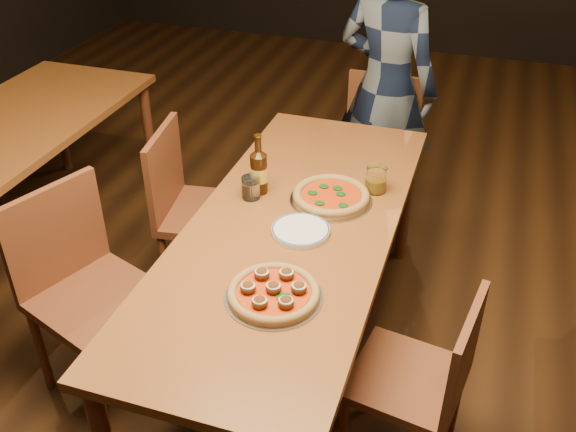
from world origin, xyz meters
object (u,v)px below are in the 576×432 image
(chair_main_e, at_px, (407,378))
(table_main, at_px, (292,239))
(chair_end, at_px, (374,156))
(pizza_meatball, at_px, (274,292))
(plate_stack, at_px, (301,231))
(chair_main_sw, at_px, (208,212))
(diner, at_px, (386,88))
(pizza_margherita, at_px, (331,196))
(water_glass, at_px, (251,188))
(chair_main_nw, at_px, (96,298))
(beer_bottle, at_px, (259,173))
(amber_glass, at_px, (376,179))

(chair_main_e, bearing_deg, table_main, -113.16)
(chair_end, relative_size, pizza_meatball, 2.73)
(chair_end, relative_size, plate_stack, 4.03)
(chair_main_sw, height_order, diner, diner)
(pizza_margherita, relative_size, diner, 0.21)
(chair_end, relative_size, water_glass, 9.38)
(pizza_meatball, xyz_separation_m, plate_stack, (-0.03, 0.40, -0.01))
(water_glass, bearing_deg, chair_end, 73.04)
(pizza_meatball, distance_m, diner, 1.80)
(chair_main_sw, relative_size, water_glass, 9.50)
(plate_stack, bearing_deg, pizza_margherita, 79.33)
(table_main, bearing_deg, chair_end, 85.22)
(pizza_meatball, bearing_deg, diner, 88.77)
(table_main, relative_size, chair_main_nw, 2.08)
(beer_bottle, bearing_deg, chair_main_nw, -131.46)
(chair_main_nw, bearing_deg, chair_main_sw, 8.23)
(table_main, distance_m, diner, 1.37)
(pizza_meatball, xyz_separation_m, beer_bottle, (-0.29, 0.64, 0.07))
(pizza_meatball, xyz_separation_m, pizza_margherita, (0.02, 0.67, -0.00))
(chair_main_nw, bearing_deg, diner, -5.41)
(chair_main_nw, height_order, amber_glass, chair_main_nw)
(chair_end, height_order, pizza_meatball, chair_end)
(chair_end, height_order, pizza_margherita, chair_end)
(chair_main_nw, distance_m, plate_stack, 0.88)
(plate_stack, distance_m, water_glass, 0.34)
(chair_main_sw, bearing_deg, chair_end, -46.63)
(chair_main_e, xyz_separation_m, pizza_margherita, (-0.45, 0.57, 0.36))
(chair_end, distance_m, diner, 0.39)
(chair_end, height_order, amber_glass, chair_end)
(beer_bottle, xyz_separation_m, diner, (0.33, 1.16, -0.02))
(table_main, height_order, diner, diner)
(chair_main_sw, distance_m, plate_stack, 0.80)
(pizza_margherita, height_order, beer_bottle, beer_bottle)
(chair_main_sw, xyz_separation_m, amber_glass, (0.82, -0.02, 0.34))
(chair_main_e, relative_size, pizza_margherita, 2.39)
(chair_main_sw, bearing_deg, table_main, -132.94)
(table_main, xyz_separation_m, chair_main_sw, (-0.55, 0.38, -0.21))
(chair_main_e, height_order, beer_bottle, beer_bottle)
(chair_main_sw, height_order, water_glass, chair_main_sw)
(chair_main_nw, xyz_separation_m, water_glass, (0.48, 0.51, 0.32))
(table_main, xyz_separation_m, chair_main_e, (0.55, -0.35, -0.26))
(pizza_margherita, height_order, diner, diner)
(pizza_margherita, relative_size, beer_bottle, 1.31)
(table_main, xyz_separation_m, chair_main_nw, (-0.71, -0.37, -0.20))
(chair_main_nw, relative_size, chair_main_sw, 1.03)
(chair_main_sw, distance_m, water_glass, 0.52)
(chair_main_nw, xyz_separation_m, pizza_margherita, (0.81, 0.59, 0.29))
(chair_end, xyz_separation_m, water_glass, (-0.33, -1.08, 0.34))
(amber_glass, bearing_deg, diner, 98.42)
(chair_main_nw, distance_m, pizza_meatball, 0.85)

